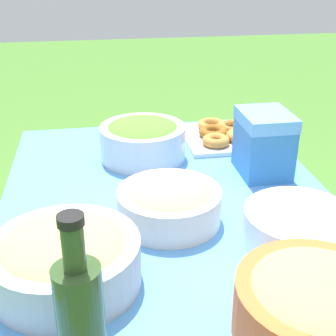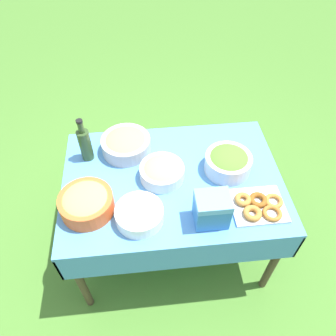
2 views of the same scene
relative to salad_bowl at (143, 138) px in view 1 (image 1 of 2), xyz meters
The scene contains 9 objects.
picnic_table 0.39m from the salad_bowl, ahead, with size 1.34×0.94×0.78m.
salad_bowl is the anchor object (origin of this frame).
pasta_bowl 0.41m from the salad_bowl, ahead, with size 0.27×0.27×0.11m.
donut_platter 0.33m from the salad_bowl, 110.28° to the left, with size 0.30×0.27×0.05m.
plate_stack 0.64m from the salad_bowl, 29.03° to the left, with size 0.27×0.27×0.08m.
olive_oil_bottle 0.89m from the salad_bowl, 12.68° to the right, with size 0.08×0.08×0.31m.
bread_bowl 0.66m from the salad_bowl, 20.66° to the right, with size 0.32×0.32×0.12m.
fruit_bowl 0.88m from the salad_bowl, 14.45° to the left, with size 0.30×0.30×0.13m.
cooler_box 0.40m from the salad_bowl, 63.99° to the left, with size 0.18×0.15×0.20m.
Camera 1 is at (1.10, -0.19, 1.43)m, focal length 50.00 mm.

